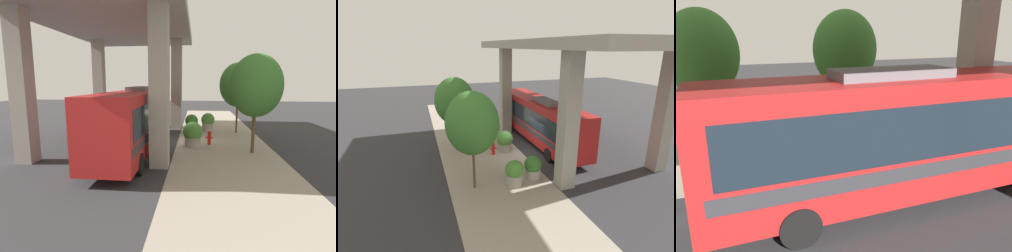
# 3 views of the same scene
# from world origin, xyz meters

# --- Properties ---
(ground_plane) EXTENTS (80.00, 80.00, 0.00)m
(ground_plane) POSITION_xyz_m (0.00, 0.00, 0.00)
(ground_plane) COLOR #2D2D30
(ground_plane) RESTS_ON ground
(sidewalk_strip) EXTENTS (6.00, 40.00, 0.02)m
(sidewalk_strip) POSITION_xyz_m (-3.00, 0.00, 0.01)
(sidewalk_strip) COLOR gray
(sidewalk_strip) RESTS_ON ground
(bus) EXTENTS (2.56, 12.79, 3.86)m
(bus) POSITION_xyz_m (2.38, 2.14, 2.09)
(bus) COLOR #B21E1E
(bus) RESTS_ON ground
(fire_hydrant) EXTENTS (0.50, 0.24, 0.94)m
(fire_hydrant) POSITION_xyz_m (-2.17, 0.46, 0.48)
(fire_hydrant) COLOR red
(fire_hydrant) RESTS_ON ground
(planter_front) EXTENTS (1.28, 1.28, 1.61)m
(planter_front) POSITION_xyz_m (-1.06, 0.98, 0.81)
(planter_front) COLOR #9E998E
(planter_front) RESTS_ON ground
(planter_middle) EXTENTS (1.08, 1.08, 1.48)m
(planter_middle) POSITION_xyz_m (-0.88, -3.93, 0.75)
(planter_middle) COLOR #9E998E
(planter_middle) RESTS_ON ground
(planter_back) EXTENTS (1.12, 1.12, 1.56)m
(planter_back) POSITION_xyz_m (-2.24, -4.31, 0.80)
(planter_back) COLOR #9E998E
(planter_back) RESTS_ON ground
(street_tree_near) EXTENTS (2.94, 2.94, 5.68)m
(street_tree_near) POSITION_xyz_m (-4.55, -3.86, 3.91)
(street_tree_near) COLOR brown
(street_tree_near) RESTS_ON ground
(street_tree_far) EXTENTS (2.98, 2.98, 5.74)m
(street_tree_far) POSITION_xyz_m (-4.60, 2.30, 3.94)
(street_tree_far) COLOR brown
(street_tree_far) RESTS_ON ground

